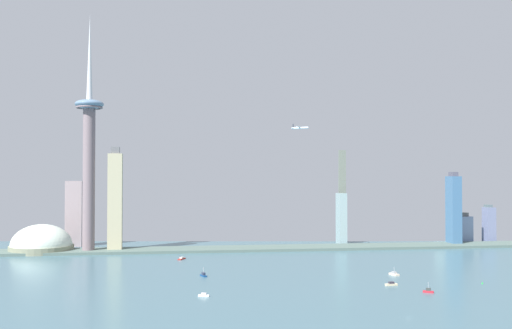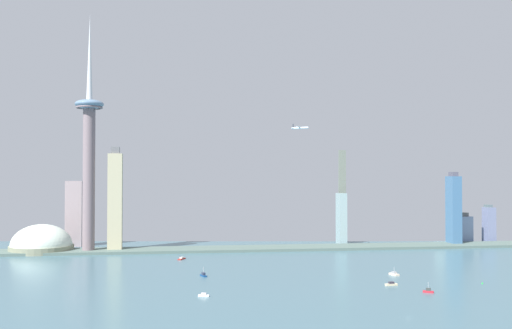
# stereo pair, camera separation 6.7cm
# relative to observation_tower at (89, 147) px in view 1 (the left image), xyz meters

# --- Properties ---
(ground_plane) EXTENTS (6000.00, 6000.00, 0.00)m
(ground_plane) POSITION_rel_observation_tower_xyz_m (305.47, -438.73, -153.88)
(ground_plane) COLOR #426572
(waterfront_pier) EXTENTS (962.13, 61.13, 3.91)m
(waterfront_pier) POSITION_rel_observation_tower_xyz_m (305.47, 1.90, -151.93)
(waterfront_pier) COLOR #536861
(waterfront_pier) RESTS_ON ground
(observation_tower) EXTENTS (41.58, 41.58, 349.10)m
(observation_tower) POSITION_rel_observation_tower_xyz_m (0.00, 0.00, 0.00)
(observation_tower) COLOR slate
(observation_tower) RESTS_ON ground
(stadium_dome) EXTENTS (91.47, 91.47, 61.75)m
(stadium_dome) POSITION_rel_observation_tower_xyz_m (-68.93, 15.40, -144.62)
(stadium_dome) COLOR gray
(stadium_dome) RESTS_ON ground
(skyscraper_0) EXTENTS (12.45, 15.81, 72.54)m
(skyscraper_0) POSITION_rel_observation_tower_xyz_m (581.91, 86.06, -117.61)
(skyscraper_0) COLOR #9EB3AE
(skyscraper_0) RESTS_ON ground
(skyscraper_1) EXTENTS (12.56, 19.57, 178.02)m
(skyscraper_1) POSITION_rel_observation_tower_xyz_m (409.34, 103.28, -75.36)
(skyscraper_1) COLOR slate
(skyscraper_1) RESTS_ON ground
(skyscraper_2) EXTENTS (26.88, 27.80, 49.74)m
(skyscraper_2) POSITION_rel_observation_tower_xyz_m (611.42, 64.45, -130.88)
(skyscraper_2) COLOR #889BC1
(skyscraper_2) RESTS_ON ground
(skyscraper_3) EXTENTS (15.39, 26.09, 63.33)m
(skyscraper_3) POSITION_rel_observation_tower_xyz_m (655.32, 57.73, -123.64)
(skyscraper_3) COLOR slate
(skyscraper_3) RESTS_ON ground
(skyscraper_4) EXTENTS (25.78, 19.01, 103.97)m
(skyscraper_4) POSITION_rel_observation_tower_xyz_m (-34.47, 85.17, -101.90)
(skyscraper_4) COLOR #A59296
(skyscraper_4) RESTS_ON ground
(skyscraper_5) EXTENTS (16.10, 25.94, 118.54)m
(skyscraper_5) POSITION_rel_observation_tower_xyz_m (572.19, 15.98, -96.82)
(skyscraper_5) COLOR #406A92
(skyscraper_5) RESTS_ON ground
(skyscraper_6) EXTENTS (12.38, 25.87, 83.60)m
(skyscraper_6) POSITION_rel_observation_tower_xyz_m (398.19, 62.48, -112.08)
(skyscraper_6) COLOR #91ACAE
(skyscraper_6) RESTS_ON ground
(skyscraper_7) EXTENTS (20.80, 13.79, 154.69)m
(skyscraper_7) POSITION_rel_observation_tower_xyz_m (36.97, 5.77, -79.61)
(skyscraper_7) COLOR #BBB28D
(skyscraper_7) RESTS_ON ground
(boat_0) EXTENTS (8.12, 14.48, 9.17)m
(boat_0) POSITION_rel_observation_tower_xyz_m (367.39, -249.77, -152.42)
(boat_0) COLOR beige
(boat_0) RESTS_ON ground
(boat_1) EXTENTS (7.50, 13.97, 10.27)m
(boat_1) POSITION_rel_observation_tower_xyz_m (156.07, -227.41, -152.38)
(boat_1) COLOR navy
(boat_1) RESTS_ON ground
(boat_2) EXTENTS (12.87, 5.73, 3.86)m
(boat_2) POSITION_rel_observation_tower_xyz_m (341.27, -309.12, -152.47)
(boat_2) COLOR beige
(boat_2) RESTS_ON ground
(boat_3) EXTENTS (9.85, 7.58, 10.15)m
(boat_3) POSITION_rel_observation_tower_xyz_m (362.25, -349.64, -152.24)
(boat_3) COLOR #B5222E
(boat_3) RESTS_ON ground
(boat_5) EXTENTS (10.45, 5.93, 3.30)m
(boat_5) POSITION_rel_observation_tower_xyz_m (150.97, -337.47, -152.68)
(boat_5) COLOR white
(boat_5) RESTS_ON ground
(boat_6) EXTENTS (11.02, 17.03, 2.93)m
(boat_6) POSITION_rel_observation_tower_xyz_m (133.77, -88.35, -152.83)
(boat_6) COLOR #AE241D
(boat_6) RESTS_ON ground
(channel_buoy_0) EXTENTS (1.66, 1.66, 2.02)m
(channel_buoy_0) POSITION_rel_observation_tower_xyz_m (437.10, -313.17, -152.87)
(channel_buoy_0) COLOR green
(channel_buoy_0) RESTS_ON ground
(airplane) EXTENTS (23.33, 20.89, 7.93)m
(airplane) POSITION_rel_observation_tower_xyz_m (303.95, -51.54, 27.42)
(airplane) COLOR silver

